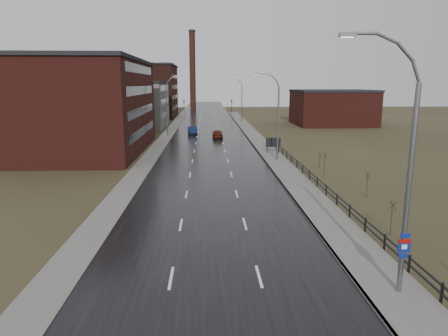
{
  "coord_description": "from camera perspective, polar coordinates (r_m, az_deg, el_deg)",
  "views": [
    {
      "loc": [
        -0.36,
        -15.2,
        9.96
      ],
      "look_at": [
        1.04,
        17.61,
        3.0
      ],
      "focal_mm": 32.0,
      "sensor_mm": 36.0,
      "label": 1
    }
  ],
  "objects": [
    {
      "name": "shrub_c",
      "position": [
        28.99,
        22.83,
        -6.4
      ],
      "size": [
        0.58,
        0.61,
        2.43
      ],
      "color": "#382D23",
      "rests_on": "ground"
    },
    {
      "name": "shrub_f",
      "position": [
        49.35,
        13.53,
        1.15
      ],
      "size": [
        0.44,
        0.47,
        1.85
      ],
      "color": "#382D23",
      "rests_on": "ground"
    },
    {
      "name": "warehouse_mid",
      "position": [
        94.97,
        -13.29,
        8.82
      ],
      "size": [
        16.32,
        20.4,
        10.5
      ],
      "color": "slate",
      "rests_on": "ground"
    },
    {
      "name": "smokestack",
      "position": [
        165.39,
        -4.52,
        13.86
      ],
      "size": [
        2.7,
        2.7,
        30.7
      ],
      "color": "#331611",
      "rests_on": "ground"
    },
    {
      "name": "road",
      "position": [
        75.85,
        -2.15,
        4.44
      ],
      "size": [
        14.0,
        300.0,
        0.06
      ],
      "primitive_type": "cube",
      "color": "black",
      "rests_on": "ground"
    },
    {
      "name": "warehouse_far",
      "position": [
        125.28,
        -13.07,
        10.66
      ],
      "size": [
        26.52,
        24.48,
        15.5
      ],
      "color": "#331611",
      "rests_on": "ground"
    },
    {
      "name": "streetlight_right_mid",
      "position": [
        52.12,
        7.42,
        7.34
      ],
      "size": [
        3.36,
        0.28,
        11.35
      ],
      "color": "slate",
      "rests_on": "ground"
    },
    {
      "name": "billboard",
      "position": [
        57.69,
        7.04,
        3.59
      ],
      "size": [
        2.13,
        0.17,
        2.4
      ],
      "color": "black",
      "rests_on": "ground"
    },
    {
      "name": "sidewalk_left",
      "position": [
        76.25,
        -8.34,
        4.38
      ],
      "size": [
        2.4,
        260.0,
        0.12
      ],
      "primitive_type": "cube",
      "color": "#595651",
      "rests_on": "ground"
    },
    {
      "name": "building_right",
      "position": [
        102.08,
        15.21,
        8.36
      ],
      "size": [
        18.36,
        16.32,
        8.5
      ],
      "color": "#471914",
      "rests_on": "ground"
    },
    {
      "name": "traffic_light_right",
      "position": [
        135.56,
        1.12,
        9.7
      ],
      "size": [
        0.58,
        2.73,
        5.3
      ],
      "color": "black",
      "rests_on": "ground"
    },
    {
      "name": "car_near",
      "position": [
        79.7,
        -4.53,
        5.32
      ],
      "size": [
        2.12,
        4.85,
        1.55
      ],
      "primitive_type": "imported",
      "rotation": [
        0.0,
        0.0,
        0.1
      ],
      "color": "#0D1842",
      "rests_on": "ground"
    },
    {
      "name": "car_far",
      "position": [
        74.29,
        -0.93,
        4.88
      ],
      "size": [
        1.94,
        4.7,
        1.59
      ],
      "primitive_type": "imported",
      "rotation": [
        0.0,
        0.0,
        3.15
      ],
      "color": "#56160E",
      "rests_on": "ground"
    },
    {
      "name": "traffic_light_left",
      "position": [
        135.52,
        -5.75,
        9.65
      ],
      "size": [
        0.58,
        2.73,
        5.3
      ],
      "color": "black",
      "rests_on": "ground"
    },
    {
      "name": "sidewalk_right",
      "position": [
        51.94,
        7.54,
        0.91
      ],
      "size": [
        3.2,
        180.0,
        0.18
      ],
      "primitive_type": "cube",
      "color": "#595651",
      "rests_on": "ground"
    },
    {
      "name": "shrub_d",
      "position": [
        37.72,
        19.79,
        -2.12
      ],
      "size": [
        0.55,
        0.58,
        2.33
      ],
      "color": "#382D23",
      "rests_on": "ground"
    },
    {
      "name": "ground",
      "position": [
        18.18,
        -0.98,
        -21.27
      ],
      "size": [
        320.0,
        320.0,
        0.0
      ],
      "primitive_type": "plane",
      "color": "#2D2819",
      "rests_on": "ground"
    },
    {
      "name": "streetlight_right_far",
      "position": [
        105.65,
        2.41,
        9.73
      ],
      "size": [
        3.36,
        0.28,
        11.35
      ],
      "color": "slate",
      "rests_on": "ground"
    },
    {
      "name": "warehouse_near",
      "position": [
        63.72,
        -21.56,
        8.27
      ],
      "size": [
        22.44,
        28.56,
        13.5
      ],
      "color": "#471914",
      "rests_on": "ground"
    },
    {
      "name": "streetlight_main",
      "position": [
        19.72,
        24.23,
        -0.52
      ],
      "size": [
        3.91,
        0.29,
        12.11
      ],
      "color": "slate",
      "rests_on": "ground"
    },
    {
      "name": "streetlight_left",
      "position": [
        77.66,
        -7.95,
        8.82
      ],
      "size": [
        3.36,
        0.28,
        11.35
      ],
      "color": "slate",
      "rests_on": "ground"
    },
    {
      "name": "shrub_e",
      "position": [
        44.52,
        14.18,
        0.61
      ],
      "size": [
        0.65,
        0.69,
        2.78
      ],
      "color": "#382D23",
      "rests_on": "ground"
    },
    {
      "name": "guardrail",
      "position": [
        36.36,
        14.72,
        -3.17
      ],
      "size": [
        0.1,
        53.05,
        1.1
      ],
      "color": "black",
      "rests_on": "ground"
    },
    {
      "name": "curb_right",
      "position": [
        51.7,
        5.88,
        0.9
      ],
      "size": [
        0.16,
        180.0,
        0.18
      ],
      "primitive_type": "cube",
      "color": "slate",
      "rests_on": "ground"
    }
  ]
}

